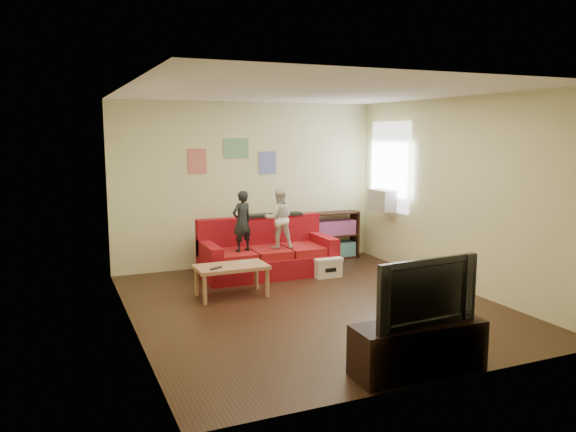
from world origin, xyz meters
name	(u,v)px	position (x,y,z in m)	size (l,w,h in m)	color
room_shell	(313,201)	(0.00, 0.00, 1.35)	(4.52, 5.02, 2.72)	#372114
sofa	(266,255)	(0.03, 1.74, 0.30)	(2.06, 0.95, 0.90)	maroon
child_a	(242,221)	(-0.42, 1.57, 0.89)	(0.33, 0.22, 0.92)	black
child_b	(279,218)	(0.18, 1.57, 0.90)	(0.45, 0.35, 0.93)	silver
coffee_table	(232,270)	(-0.84, 0.77, 0.37)	(0.96, 0.53, 0.43)	tan
remote	(216,268)	(-1.09, 0.65, 0.44)	(0.19, 0.05, 0.02)	black
game_controller	(244,262)	(-0.64, 0.82, 0.45)	(0.15, 0.04, 0.03)	white
bookshelf	(330,238)	(1.44, 2.30, 0.37)	(1.03, 0.31, 0.82)	#311A12
window	(390,167)	(2.22, 1.65, 1.64)	(0.04, 1.08, 1.48)	white
ac_unit	(383,200)	(2.10, 1.65, 1.08)	(0.28, 0.55, 0.35)	#B7B2A3
artwork_left	(197,161)	(-0.85, 2.48, 1.75)	(0.30, 0.01, 0.40)	#D87266
artwork_center	(236,148)	(-0.20, 2.48, 1.95)	(0.42, 0.01, 0.32)	#72B27F
artwork_right	(268,163)	(0.35, 2.48, 1.70)	(0.30, 0.01, 0.38)	#727FCC
file_box	(326,267)	(0.82, 1.22, 0.15)	(0.44, 0.33, 0.30)	white
tv_stand	(418,348)	(0.00, -2.25, 0.24)	(1.27, 0.42, 0.48)	black
television	(420,290)	(0.00, -2.25, 0.79)	(1.09, 0.14, 0.63)	black
tissue	(329,272)	(0.91, 1.27, 0.05)	(0.10, 0.10, 0.10)	white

